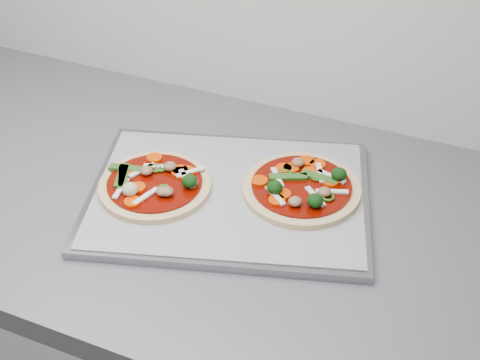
% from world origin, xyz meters
% --- Properties ---
extents(base_cabinet, '(3.60, 0.60, 0.86)m').
position_xyz_m(base_cabinet, '(0.00, 1.30, 0.43)').
color(base_cabinet, silver).
rests_on(base_cabinet, ground).
extents(countertop, '(3.60, 0.60, 0.04)m').
position_xyz_m(countertop, '(0.00, 1.30, 0.88)').
color(countertop, '#5B5B61').
rests_on(countertop, base_cabinet).
extents(baking_tray, '(0.49, 0.42, 0.01)m').
position_xyz_m(baking_tray, '(0.33, 1.32, 0.91)').
color(baking_tray, gray).
rests_on(baking_tray, countertop).
extents(parchment, '(0.47, 0.40, 0.00)m').
position_xyz_m(parchment, '(0.33, 1.32, 0.91)').
color(parchment, '#9C9DA2').
rests_on(parchment, baking_tray).
extents(pizza_left, '(0.23, 0.23, 0.03)m').
position_xyz_m(pizza_left, '(0.22, 1.28, 0.92)').
color(pizza_left, tan).
rests_on(pizza_left, parchment).
extents(pizza_right, '(0.23, 0.23, 0.03)m').
position_xyz_m(pizza_right, '(0.43, 1.36, 0.92)').
color(pizza_right, tan).
rests_on(pizza_right, parchment).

